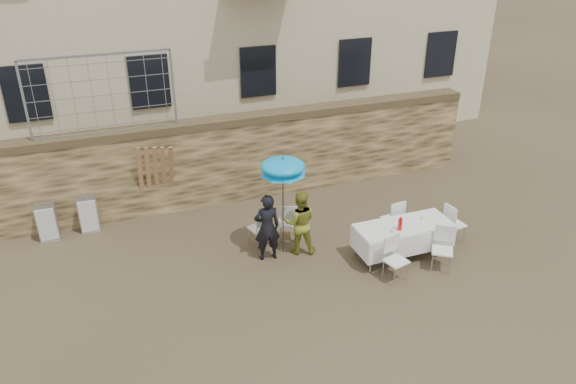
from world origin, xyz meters
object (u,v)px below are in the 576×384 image
object	(u,v)px
man_suit	(267,227)
table_chair_back	(392,218)
umbrella	(283,169)
banquet_table	(404,226)
soda_bottle	(400,224)
woman_dress	(300,223)
table_chair_front_left	(396,260)
couple_chair_right	(289,221)
chair_stack_left	(47,218)
table_chair_front_right	(443,250)
chair_stack_right	(88,212)
table_chair_side	(455,223)
couple_chair_left	(259,227)

from	to	relation	value
man_suit	table_chair_back	distance (m)	3.00
umbrella	banquet_table	world-z (taller)	umbrella
soda_bottle	woman_dress	bearing A→B (deg)	149.52
table_chair_front_left	table_chair_back	distance (m)	1.74
couple_chair_right	chair_stack_left	distance (m)	5.57
man_suit	table_chair_front_right	size ratio (longest dim) A/B	1.60
woman_dress	umbrella	bearing A→B (deg)	2.56
man_suit	chair_stack_right	size ratio (longest dim) A/B	1.67
man_suit	banquet_table	size ratio (longest dim) A/B	0.73
soda_bottle	chair_stack_left	xyz separation A→B (m)	(-7.04, 3.75, -0.45)
banquet_table	table_chair_side	size ratio (longest dim) A/B	2.19
table_chair_back	table_chair_side	xyz separation A→B (m)	(1.20, -0.70, 0.00)
woman_dress	table_chair_back	size ratio (longest dim) A/B	1.54
umbrella	banquet_table	size ratio (longest dim) A/B	1.02
banquet_table	table_chair_side	distance (m)	1.43
chair_stack_left	chair_stack_right	size ratio (longest dim) A/B	1.00
soda_bottle	couple_chair_right	bearing A→B (deg)	139.17
banquet_table	soda_bottle	size ratio (longest dim) A/B	8.08
umbrella	table_chair_back	world-z (taller)	umbrella
table_chair_front_right	woman_dress	bearing A→B (deg)	-178.73
table_chair_front_left	chair_stack_left	xyz separation A→B (m)	(-6.64, 4.35, -0.02)
couple_chair_right	table_chair_front_left	size ratio (longest dim) A/B	1.00
couple_chair_left	banquet_table	bearing A→B (deg)	136.61
couple_chair_right	table_chair_front_right	distance (m)	3.42
umbrella	woman_dress	bearing A→B (deg)	-15.95
table_chair_back	couple_chair_right	bearing A→B (deg)	-22.13
banquet_table	chair_stack_right	size ratio (longest dim) A/B	2.28
table_chair_back	soda_bottle	bearing A→B (deg)	61.63
table_chair_front_right	couple_chair_left	bearing A→B (deg)	-179.37
soda_bottle	table_chair_front_right	bearing A→B (deg)	-40.60
chair_stack_right	table_chair_side	bearing A→B (deg)	-24.32
umbrella	couple_chair_right	xyz separation A→B (m)	(0.30, 0.45, -1.54)
chair_stack_left	couple_chair_right	bearing A→B (deg)	-22.34
table_chair_front_left	table_chair_back	size ratio (longest dim) A/B	1.00
banquet_table	table_chair_front_left	world-z (taller)	table_chair_front_left
man_suit	couple_chair_left	distance (m)	0.62
table_chair_front_left	chair_stack_right	world-z (taller)	table_chair_front_left
table_chair_front_right	chair_stack_left	xyz separation A→B (m)	(-7.74, 4.35, -0.02)
chair_stack_left	table_chair_back	bearing A→B (deg)	-20.62
couple_chair_left	table_chair_side	size ratio (longest dim) A/B	1.00
table_chair_front_left	chair_stack_left	distance (m)	7.94
soda_bottle	table_chair_front_left	size ratio (longest dim) A/B	0.27
man_suit	couple_chair_left	size ratio (longest dim) A/B	1.60
couple_chair_left	table_chair_back	world-z (taller)	same
table_chair_front_left	couple_chair_right	bearing A→B (deg)	110.16
chair_stack_left	soda_bottle	bearing A→B (deg)	-28.04
woman_dress	couple_chair_left	bearing A→B (deg)	-17.75
couple_chair_left	table_chair_back	size ratio (longest dim) A/B	1.00
chair_stack_right	couple_chair_right	bearing A→B (deg)	-26.47
table_chair_side	chair_stack_left	distance (m)	9.32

